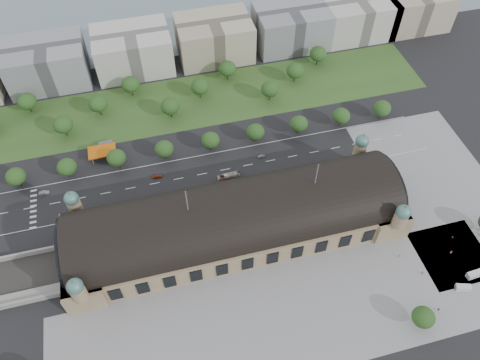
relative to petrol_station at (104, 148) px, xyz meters
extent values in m
plane|color=black|center=(53.91, -65.28, -2.95)|extent=(900.00, 900.00, 0.00)
cube|color=#9C8961|center=(53.91, -65.28, 3.05)|extent=(150.00, 40.00, 12.00)
cube|color=#9C8961|center=(-13.09, -65.28, 3.05)|extent=(16.00, 43.00, 12.00)
cube|color=#9C8961|center=(120.91, -65.28, 3.05)|extent=(16.00, 43.00, 12.00)
cylinder|color=black|center=(53.91, -65.28, 9.05)|extent=(144.00, 37.60, 37.60)
cylinder|color=black|center=(-19.09, -65.28, 11.05)|extent=(1.20, 32.00, 32.00)
cylinder|color=black|center=(126.91, -65.28, 11.05)|extent=(1.20, 32.00, 32.00)
cylinder|color=#9C8961|center=(-13.09, -44.28, 13.05)|extent=(6.00, 6.00, 8.00)
sphere|color=#4A7770|center=(-13.09, -44.28, 18.55)|extent=(6.40, 6.40, 6.40)
cone|color=#4A7770|center=(-13.09, -44.28, 22.55)|extent=(1.00, 1.00, 2.50)
cylinder|color=#9C8961|center=(120.91, -44.28, 13.05)|extent=(6.00, 6.00, 8.00)
sphere|color=#4A7770|center=(120.91, -44.28, 18.55)|extent=(6.40, 6.40, 6.40)
cone|color=#4A7770|center=(120.91, -44.28, 22.55)|extent=(1.00, 1.00, 2.50)
cylinder|color=#9C8961|center=(-13.09, -86.28, 13.05)|extent=(6.00, 6.00, 8.00)
sphere|color=#4A7770|center=(-13.09, -86.28, 18.55)|extent=(6.40, 6.40, 6.40)
cone|color=#4A7770|center=(-13.09, -86.28, 22.55)|extent=(1.00, 1.00, 2.50)
cylinder|color=#9C8961|center=(120.91, -86.28, 13.05)|extent=(6.00, 6.00, 8.00)
sphere|color=#4A7770|center=(120.91, -86.28, 18.55)|extent=(6.40, 6.40, 6.40)
cone|color=#4A7770|center=(120.91, -86.28, 22.55)|extent=(1.00, 1.00, 2.50)
cylinder|color=#59595B|center=(33.91, -65.28, 28.55)|extent=(0.50, 0.50, 12.00)
cylinder|color=#59595B|center=(88.91, -65.28, 28.55)|extent=(0.50, 0.50, 12.00)
cube|color=gray|center=(63.91, -109.28, -2.95)|extent=(190.00, 48.00, 0.12)
cube|color=gray|center=(156.91, -65.28, -2.95)|extent=(56.00, 100.00, 0.12)
cube|color=black|center=(33.91, -27.28, -2.95)|extent=(260.00, 26.00, 0.10)
cube|color=#2F5120|center=(38.91, 27.72, -2.95)|extent=(300.00, 45.00, 0.10)
cube|color=#C4580B|center=(-1.09, -3.28, 1.75)|extent=(14.00, 9.00, 0.70)
cube|color=#59595B|center=(0.91, 2.72, -1.35)|extent=(7.00, 5.00, 3.20)
cylinder|color=#59595B|center=(-6.59, -0.08, -0.75)|extent=(0.50, 0.50, 4.40)
cylinder|color=#59595B|center=(4.41, -0.08, -0.75)|extent=(0.50, 0.50, 4.40)
cylinder|color=#59595B|center=(-6.59, -6.48, -0.75)|extent=(0.50, 0.50, 4.40)
cylinder|color=#59595B|center=(4.41, -6.48, -0.75)|extent=(0.50, 0.50, 4.40)
cube|color=gray|center=(-26.09, 67.72, 9.05)|extent=(45.00, 32.00, 24.00)
cube|color=beige|center=(23.91, 67.72, 9.05)|extent=(45.00, 32.00, 24.00)
cube|color=#B7AB90|center=(73.91, 67.72, 9.05)|extent=(45.00, 32.00, 24.00)
cube|color=gray|center=(123.91, 67.72, 9.05)|extent=(45.00, 32.00, 24.00)
cube|color=beige|center=(168.91, 67.72, 9.05)|extent=(45.00, 32.00, 24.00)
cube|color=#B7AB90|center=(208.91, 67.72, 9.05)|extent=(45.00, 32.00, 24.00)
cylinder|color=#2D2116|center=(-42.09, -12.28, -0.79)|extent=(0.70, 0.70, 4.32)
ellipsoid|color=#204318|center=(-42.09, -12.28, 4.49)|extent=(9.60, 9.60, 8.16)
cylinder|color=#2D2116|center=(-18.09, -12.28, -0.79)|extent=(0.70, 0.70, 4.32)
ellipsoid|color=#204318|center=(-18.09, -12.28, 4.49)|extent=(9.60, 9.60, 8.16)
cylinder|color=#2D2116|center=(5.91, -12.28, -0.79)|extent=(0.70, 0.70, 4.32)
ellipsoid|color=#204318|center=(5.91, -12.28, 4.49)|extent=(9.60, 9.60, 8.16)
cylinder|color=#2D2116|center=(29.91, -12.28, -0.79)|extent=(0.70, 0.70, 4.32)
ellipsoid|color=#204318|center=(29.91, -12.28, 4.49)|extent=(9.60, 9.60, 8.16)
cylinder|color=#2D2116|center=(53.91, -12.28, -0.79)|extent=(0.70, 0.70, 4.32)
ellipsoid|color=#204318|center=(53.91, -12.28, 4.49)|extent=(9.60, 9.60, 8.16)
cylinder|color=#2D2116|center=(77.91, -12.28, -0.79)|extent=(0.70, 0.70, 4.32)
ellipsoid|color=#204318|center=(77.91, -12.28, 4.49)|extent=(9.60, 9.60, 8.16)
cylinder|color=#2D2116|center=(101.91, -12.28, -0.79)|extent=(0.70, 0.70, 4.32)
ellipsoid|color=#204318|center=(101.91, -12.28, 4.49)|extent=(9.60, 9.60, 8.16)
cylinder|color=#2D2116|center=(125.91, -12.28, -0.79)|extent=(0.70, 0.70, 4.32)
ellipsoid|color=#204318|center=(125.91, -12.28, 4.49)|extent=(9.60, 9.60, 8.16)
cylinder|color=#2D2116|center=(149.91, -12.28, -0.79)|extent=(0.70, 0.70, 4.32)
ellipsoid|color=#204318|center=(149.91, -12.28, 4.49)|extent=(9.60, 9.60, 8.16)
cylinder|color=#2D2116|center=(-38.09, 41.72, -0.61)|extent=(0.70, 0.70, 4.68)
ellipsoid|color=#204318|center=(-38.09, 41.72, 5.11)|extent=(10.40, 10.40, 8.84)
cylinder|color=#2D2116|center=(-19.09, 17.72, -0.61)|extent=(0.70, 0.70, 4.68)
ellipsoid|color=#204318|center=(-19.09, 17.72, 5.11)|extent=(10.40, 10.40, 8.84)
cylinder|color=#2D2116|center=(-0.09, 29.72, -0.61)|extent=(0.70, 0.70, 4.68)
ellipsoid|color=#204318|center=(-0.09, 29.72, 5.11)|extent=(10.40, 10.40, 8.84)
cylinder|color=#2D2116|center=(18.91, 41.72, -0.61)|extent=(0.70, 0.70, 4.68)
ellipsoid|color=#204318|center=(18.91, 41.72, 5.11)|extent=(10.40, 10.40, 8.84)
cylinder|color=#2D2116|center=(37.91, 17.72, -0.61)|extent=(0.70, 0.70, 4.68)
ellipsoid|color=#204318|center=(37.91, 17.72, 5.11)|extent=(10.40, 10.40, 8.84)
cylinder|color=#2D2116|center=(56.91, 29.72, -0.61)|extent=(0.70, 0.70, 4.68)
ellipsoid|color=#204318|center=(56.91, 29.72, 5.11)|extent=(10.40, 10.40, 8.84)
cylinder|color=#2D2116|center=(75.91, 41.72, -0.61)|extent=(0.70, 0.70, 4.68)
ellipsoid|color=#204318|center=(75.91, 41.72, 5.11)|extent=(10.40, 10.40, 8.84)
cylinder|color=#2D2116|center=(94.91, 17.72, -0.61)|extent=(0.70, 0.70, 4.68)
ellipsoid|color=#204318|center=(94.91, 17.72, 5.11)|extent=(10.40, 10.40, 8.84)
cylinder|color=#2D2116|center=(113.91, 29.72, -0.61)|extent=(0.70, 0.70, 4.68)
ellipsoid|color=#204318|center=(113.91, 29.72, 5.11)|extent=(10.40, 10.40, 8.84)
cylinder|color=#2D2116|center=(132.91, 41.72, -0.61)|extent=(0.70, 0.70, 4.68)
ellipsoid|color=#204318|center=(132.91, 41.72, 5.11)|extent=(10.40, 10.40, 8.84)
cylinder|color=#2D2116|center=(113.91, -125.28, -0.97)|extent=(0.70, 0.70, 3.96)
ellipsoid|color=#204318|center=(113.91, -125.28, 3.87)|extent=(9.00, 9.00, 7.65)
imported|color=gray|center=(-30.99, -20.07, -2.16)|extent=(4.80, 1.70, 1.58)
imported|color=maroon|center=(23.83, -23.67, -2.23)|extent=(5.02, 2.19, 1.44)
imported|color=#192547|center=(50.58, -37.61, -2.12)|extent=(4.93, 2.17, 1.65)
imported|color=slate|center=(78.20, -23.73, -2.31)|extent=(3.96, 1.52, 1.29)
imported|color=silver|center=(128.38, -37.45, -2.29)|extent=(4.88, 2.55, 1.31)
imported|color=black|center=(-21.95, -40.28, -2.12)|extent=(5.25, 3.87, 1.65)
imported|color=maroon|center=(1.01, -43.81, -2.18)|extent=(6.07, 5.04, 1.54)
imported|color=#1A2049|center=(-14.79, -44.28, -2.23)|extent=(5.20, 4.56, 1.44)
imported|color=#53555A|center=(13.45, -40.28, -2.14)|extent=(5.09, 4.07, 1.63)
imported|color=silver|center=(2.70, -40.28, -2.20)|extent=(4.83, 3.19, 1.51)
imported|color=gray|center=(33.96, -44.28, -2.31)|extent=(5.02, 4.31, 1.28)
imported|color=black|center=(21.55, -43.41, -2.27)|extent=(5.07, 3.52, 1.36)
imported|color=#B2211C|center=(51.43, -38.28, -1.07)|extent=(13.67, 3.91, 3.76)
imported|color=beige|center=(58.38, -33.28, -1.36)|extent=(11.50, 3.26, 3.17)
imported|color=silver|center=(79.29, -38.28, -1.32)|extent=(11.79, 3.18, 3.26)
cube|color=silver|center=(146.88, -112.03, -1.51)|extent=(6.81, 3.07, 2.88)
cube|color=silver|center=(144.45, -112.18, -1.95)|extent=(1.92, 2.54, 2.00)
cube|color=silver|center=(138.98, -116.20, -1.61)|extent=(6.63, 4.25, 2.67)
cube|color=silver|center=(136.83, -115.50, -2.02)|extent=(2.26, 2.66, 1.85)
imported|color=gray|center=(120.29, -95.55, -2.16)|extent=(0.80, 0.50, 1.57)
imported|color=gray|center=(126.04, -105.61, -1.97)|extent=(0.81, 0.85, 1.96)
imported|color=gray|center=(148.09, -92.78, -2.00)|extent=(0.89, 1.06, 1.89)
imported|color=gray|center=(124.22, -122.20, -2.06)|extent=(1.25, 0.92, 1.78)
imported|color=gray|center=(143.36, -99.48, -1.98)|extent=(0.96, 1.09, 1.93)
camera|label=1|loc=(26.73, -177.44, 178.50)|focal=35.00mm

